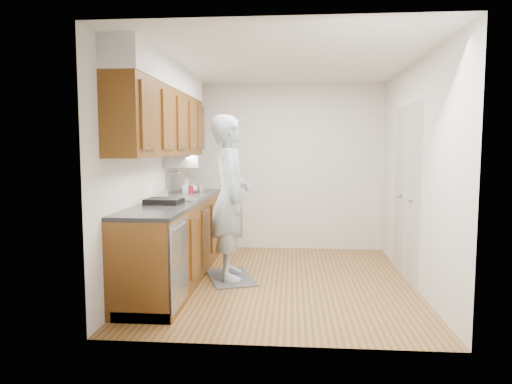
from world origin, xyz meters
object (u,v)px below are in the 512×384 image
dish_rack (164,201)px  soap_bottle_a (187,184)px  person (230,186)px  steel_can (201,189)px  soda_can (191,190)px  soap_bottle_c (193,187)px  soap_bottle_b (187,187)px

dish_rack → soap_bottle_a: bearing=94.4°
person → soap_bottle_a: person is taller
person → steel_can: (-0.47, 0.62, -0.09)m
soda_can → steel_can: 0.15m
soap_bottle_a → person: bearing=-46.6°
person → soda_can: person is taller
soap_bottle_c → soda_can: (0.02, -0.22, -0.02)m
dish_rack → soda_can: bearing=88.7°
dish_rack → person: bearing=37.8°
steel_can → dish_rack: steel_can is taller
soap_bottle_a → soap_bottle_c: bearing=14.2°
soap_bottle_c → steel_can: size_ratio=1.23×
dish_rack → steel_can: bearing=83.2°
soap_bottle_c → soda_can: soap_bottle_c is taller
soda_can → steel_can: bearing=40.5°
soda_can → steel_can: (0.11, 0.10, 0.01)m
soda_can → dish_rack: bearing=-94.4°
soap_bottle_a → soap_bottle_b: bearing=-77.4°
person → soap_bottle_a: bearing=33.2°
person → soap_bottle_c: bearing=28.8°
soap_bottle_b → steel_can: bearing=6.5°
soap_bottle_b → dish_rack: 1.05m
person → dish_rack: bearing=114.6°
soda_can → dish_rack: 0.98m
soap_bottle_b → person: bearing=-42.4°
steel_can → dish_rack: bearing=-100.0°
person → soap_bottle_a: size_ratio=8.73×
soap_bottle_b → soda_can: bearing=-46.1°
soap_bottle_b → dish_rack: (-0.00, -1.05, -0.06)m
soap_bottle_a → soap_bottle_c: (0.08, 0.02, -0.04)m
soap_bottle_b → dish_rack: bearing=-90.1°
soap_bottle_b → steel_can: (0.19, 0.02, -0.02)m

